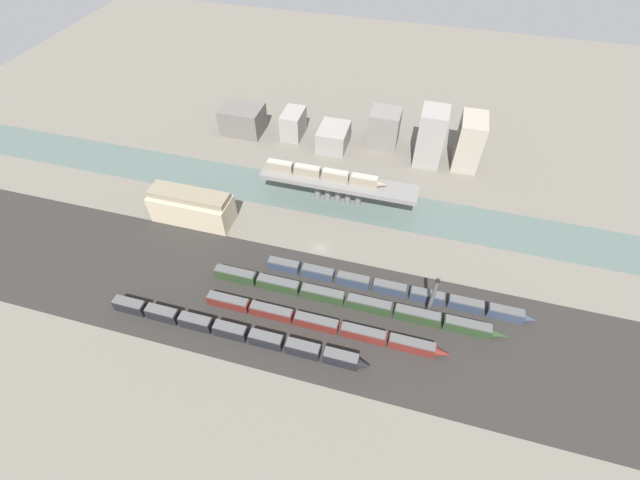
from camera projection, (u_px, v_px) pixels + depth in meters
The scene contains 17 objects.
ground_plane at pixel (320, 248), 139.82m from camera, with size 400.00×400.00×0.00m, color #666056.
railbed_yard at pixel (298, 308), 124.07m from camera, with size 280.00×42.00×0.01m, color #282623.
river_water at pixel (338, 200), 155.90m from camera, with size 320.00×18.67×0.01m, color #4C5B56.
bridge at pixel (338, 184), 150.36m from camera, with size 55.66×9.21×9.26m.
train_on_bridge at pixel (324, 174), 148.71m from camera, with size 43.11×2.71×3.66m.
train_yard_near at pixel (234, 332), 116.31m from camera, with size 74.55×3.07×4.15m.
train_yard_mid at pixel (322, 324), 118.31m from camera, with size 69.70×2.87×3.62m.
train_yard_far at pixel (351, 301), 123.39m from camera, with size 86.07×2.97×3.89m.
train_yard_outer at pixel (394, 289), 126.42m from camera, with size 79.47×2.80×3.61m.
warehouse_building at pixel (192, 207), 145.22m from camera, with size 27.76×10.31×11.83m.
signal_tower at pixel (432, 297), 117.35m from camera, with size 1.07×1.07×15.61m.
city_block_far_left at pixel (243, 120), 182.46m from camera, with size 17.14×13.05×11.30m, color #605B56.
city_block_left at pixel (293, 124), 180.38m from camera, with size 8.18×12.77×11.08m, color gray.
city_block_center at pixel (333, 137), 175.68m from camera, with size 11.63×14.77×8.79m, color gray.
city_block_right at pixel (384, 128), 174.91m from camera, with size 12.04×11.52×14.84m, color slate.
city_block_far_right at pixel (431, 137), 164.07m from camera, with size 9.99×12.25×22.28m, color gray.
city_block_tall at pixel (469, 142), 163.96m from camera, with size 9.37×14.93×19.76m, color gray.
Camera 1 is at (24.69, -89.84, 104.30)m, focal length 24.00 mm.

